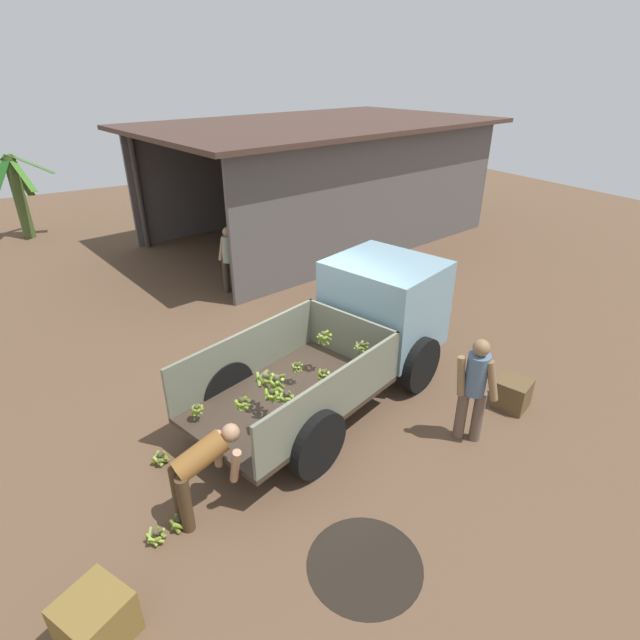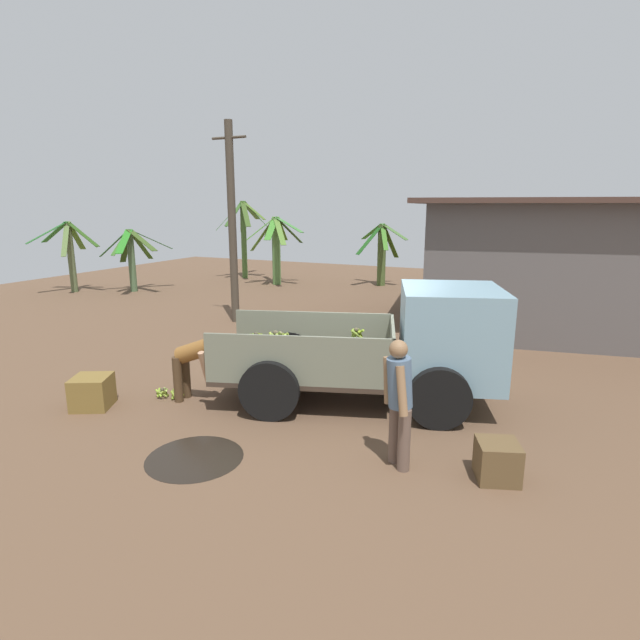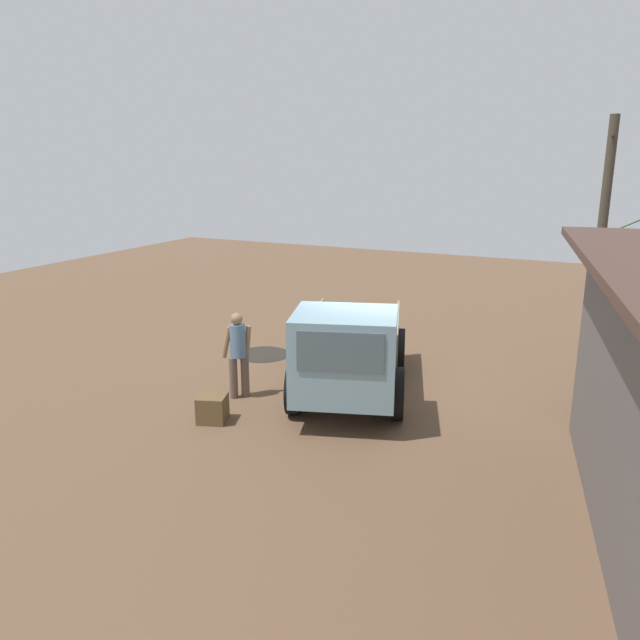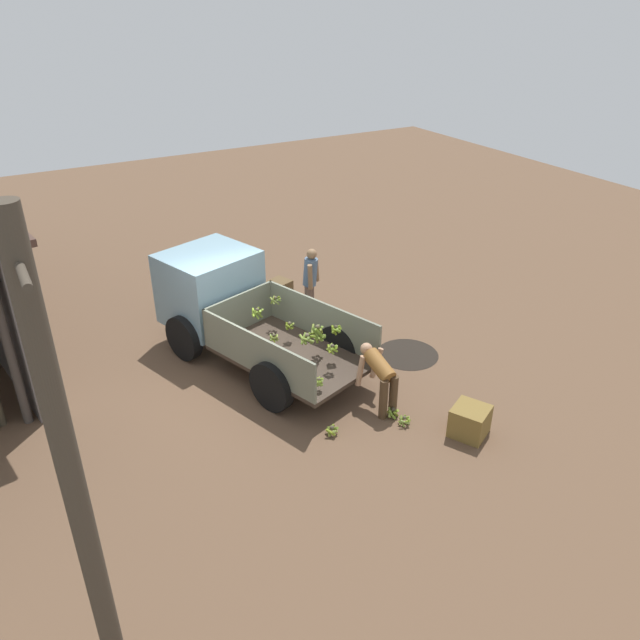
% 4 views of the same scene
% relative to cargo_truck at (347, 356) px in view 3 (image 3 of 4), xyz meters
% --- Properties ---
extents(ground, '(36.00, 36.00, 0.00)m').
position_rel_cargo_truck_xyz_m(ground, '(-1.08, 0.20, -1.05)').
color(ground, brown).
extents(mud_patch_0, '(1.28, 1.28, 0.01)m').
position_rel_cargo_truck_xyz_m(mud_patch_0, '(-2.18, -3.06, -1.05)').
color(mud_patch_0, black).
rests_on(mud_patch_0, ground).
extents(cargo_truck, '(4.90, 3.08, 1.97)m').
position_rel_cargo_truck_xyz_m(cargo_truck, '(0.00, 0.00, 0.00)').
color(cargo_truck, '#3A2D23').
rests_on(cargo_truck, ground).
extents(utility_pole, '(1.05, 0.22, 5.44)m').
position_rel_cargo_truck_xyz_m(utility_pole, '(-6.19, 3.83, 1.71)').
color(utility_pole, '#42392E').
rests_on(utility_pole, ground).
extents(person_foreground_visitor, '(0.51, 0.55, 1.67)m').
position_rel_cargo_truck_xyz_m(person_foreground_visitor, '(0.29, -2.14, -0.13)').
color(person_foreground_visitor, brown).
rests_on(person_foreground_visitor, ground).
extents(person_worker_loading, '(0.87, 0.63, 1.15)m').
position_rel_cargo_truck_xyz_m(person_worker_loading, '(-3.41, -1.48, -0.33)').
color(person_worker_loading, '#47321F').
rests_on(person_worker_loading, ground).
extents(person_bystander_near_shed, '(0.49, 0.51, 1.59)m').
position_rel_cargo_truck_xyz_m(person_bystander_near_shed, '(-0.61, 4.57, -0.17)').
color(person_bystander_near_shed, '#413728').
rests_on(person_bystander_near_shed, ground).
extents(banana_bunch_on_ground_0, '(0.23, 0.23, 0.18)m').
position_rel_cargo_truck_xyz_m(banana_bunch_on_ground_0, '(-4.04, -1.59, -0.95)').
color(banana_bunch_on_ground_0, '#4B4431').
rests_on(banana_bunch_on_ground_0, ground).
extents(banana_bunch_on_ground_1, '(0.22, 0.23, 0.21)m').
position_rel_cargo_truck_xyz_m(banana_bunch_on_ground_1, '(-3.76, -1.54, -0.94)').
color(banana_bunch_on_ground_1, '#403929').
rests_on(banana_bunch_on_ground_1, ground).
extents(banana_bunch_on_ground_2, '(0.24, 0.24, 0.19)m').
position_rel_cargo_truck_xyz_m(banana_bunch_on_ground_2, '(-3.65, -0.36, -0.95)').
color(banana_bunch_on_ground_2, '#463F2D').
rests_on(banana_bunch_on_ground_2, ground).
extents(wooden_crate_0, '(0.78, 0.78, 0.53)m').
position_rel_cargo_truck_xyz_m(wooden_crate_0, '(-4.78, -2.39, -0.79)').
color(wooden_crate_0, brown).
rests_on(wooden_crate_0, ground).
extents(wooden_crate_1, '(0.62, 0.62, 0.48)m').
position_rel_cargo_truck_xyz_m(wooden_crate_1, '(1.48, -1.94, -0.81)').
color(wooden_crate_1, brown).
rests_on(wooden_crate_1, ground).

